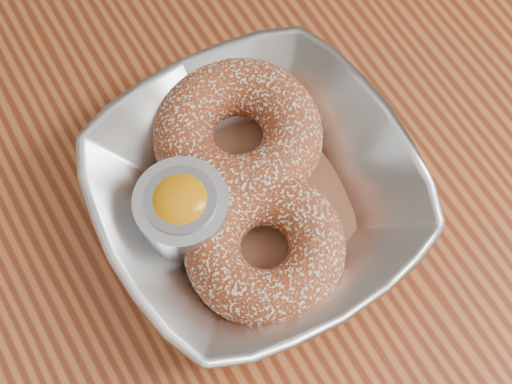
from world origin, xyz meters
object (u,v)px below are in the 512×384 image
ramekin (183,211)px  donut_front (265,247)px  table (358,232)px  donut_back (238,135)px  serving_bowl (256,194)px

ramekin → donut_front: bearing=-53.1°
table → donut_back: donut_back is taller
donut_back → ramekin: ramekin is taller
table → serving_bowl: bearing=160.5°
donut_front → ramekin: (-0.03, 0.05, 0.01)m
donut_front → ramekin: ramekin is taller
donut_back → donut_front: donut_back is taller
serving_bowl → donut_front: serving_bowl is taller
donut_back → ramekin: 0.07m
donut_back → ramekin: (-0.06, -0.03, 0.00)m
donut_back → donut_front: (-0.02, -0.08, -0.00)m
donut_front → ramekin: 0.06m
table → donut_front: size_ratio=11.48×
table → serving_bowl: size_ratio=5.74×
donut_front → donut_back: bearing=72.3°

